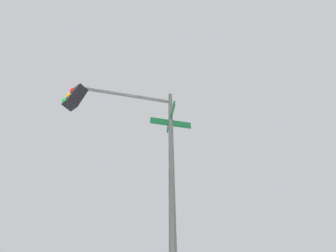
% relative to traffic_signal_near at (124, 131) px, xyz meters
% --- Properties ---
extents(traffic_signal_near, '(2.48, 2.40, 6.49)m').
position_rel_traffic_signal_near_xyz_m(traffic_signal_near, '(0.00, 0.00, 0.00)').
color(traffic_signal_near, '#474C47').
rests_on(traffic_signal_near, ground_plane).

